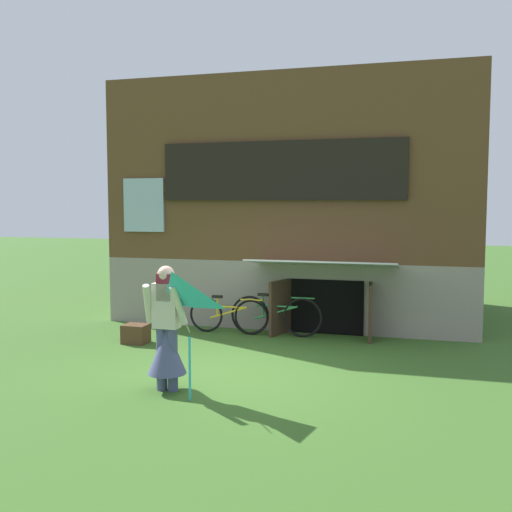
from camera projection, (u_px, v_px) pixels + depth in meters
The scene contains 7 objects.
ground_plane at pixel (233, 372), 8.89m from camera, with size 60.00×60.00×0.00m, color #386023.
log_house at pixel (304, 203), 13.76m from camera, with size 7.50×5.75×5.06m.
person at pixel (167, 338), 7.95m from camera, with size 0.61×0.53×1.69m.
kite at pixel (172, 300), 7.39m from camera, with size 0.83×0.76×1.60m.
bicycle_green at pixel (276, 315), 11.30m from camera, with size 1.77×0.09×0.80m.
bicycle_yellow at pixel (228, 315), 11.52m from camera, with size 1.61×0.08×0.73m.
wooden_crate at pixel (136, 334), 10.73m from camera, with size 0.43×0.37×0.34m, color #4C331E.
Camera 1 is at (2.73, -8.27, 2.50)m, focal length 41.82 mm.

